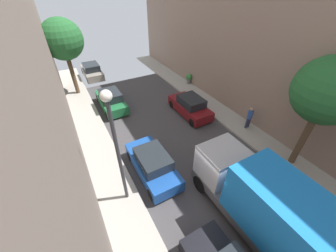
{
  "coord_description": "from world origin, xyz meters",
  "views": [
    {
      "loc": [
        -5.67,
        -4.47,
        9.27
      ],
      "look_at": [
        -0.05,
        5.66,
        0.5
      ],
      "focal_mm": 21.28,
      "sensor_mm": 36.0,
      "label": 1
    }
  ],
  "objects_px": {
    "parked_car_left_5": "(92,71)",
    "lamp_post": "(115,138)",
    "parked_car_left_4": "(111,100)",
    "street_tree_2": "(62,40)",
    "parked_car_right_3": "(190,106)",
    "delivery_truck": "(264,204)",
    "pedestrian": "(249,117)",
    "street_tree_1": "(329,91)",
    "parked_car_left_3": "(152,164)",
    "potted_plant_0": "(189,78)"
  },
  "relations": [
    {
      "from": "parked_car_left_4",
      "to": "street_tree_2",
      "type": "distance_m",
      "value": 6.31
    },
    {
      "from": "parked_car_left_3",
      "to": "pedestrian",
      "type": "bearing_deg",
      "value": 2.58
    },
    {
      "from": "potted_plant_0",
      "to": "lamp_post",
      "type": "xyz_separation_m",
      "value": [
        -10.36,
        -9.79,
        3.37
      ]
    },
    {
      "from": "parked_car_left_3",
      "to": "lamp_post",
      "type": "bearing_deg",
      "value": -155.03
    },
    {
      "from": "parked_car_left_4",
      "to": "pedestrian",
      "type": "height_order",
      "value": "pedestrian"
    },
    {
      "from": "parked_car_right_3",
      "to": "parked_car_left_4",
      "type": "bearing_deg",
      "value": 142.76
    },
    {
      "from": "parked_car_left_5",
      "to": "parked_car_left_3",
      "type": "bearing_deg",
      "value": -90.0
    },
    {
      "from": "street_tree_2",
      "to": "potted_plant_0",
      "type": "distance_m",
      "value": 11.96
    },
    {
      "from": "parked_car_right_3",
      "to": "street_tree_1",
      "type": "distance_m",
      "value": 9.02
    },
    {
      "from": "lamp_post",
      "to": "pedestrian",
      "type": "bearing_deg",
      "value": 7.17
    },
    {
      "from": "parked_car_left_3",
      "to": "lamp_post",
      "type": "relative_size",
      "value": 0.69
    },
    {
      "from": "delivery_truck",
      "to": "pedestrian",
      "type": "xyz_separation_m",
      "value": [
        5.29,
        5.43,
        -0.71
      ]
    },
    {
      "from": "parked_car_left_3",
      "to": "lamp_post",
      "type": "height_order",
      "value": "lamp_post"
    },
    {
      "from": "parked_car_left_4",
      "to": "parked_car_left_5",
      "type": "bearing_deg",
      "value": 90.0
    },
    {
      "from": "parked_car_left_4",
      "to": "pedestrian",
      "type": "relative_size",
      "value": 2.44
    },
    {
      "from": "parked_car_left_5",
      "to": "pedestrian",
      "type": "bearing_deg",
      "value": -62.54
    },
    {
      "from": "pedestrian",
      "to": "street_tree_2",
      "type": "height_order",
      "value": "street_tree_2"
    },
    {
      "from": "parked_car_left_4",
      "to": "street_tree_1",
      "type": "height_order",
      "value": "street_tree_1"
    },
    {
      "from": "parked_car_left_3",
      "to": "potted_plant_0",
      "type": "distance_m",
      "value": 12.28
    },
    {
      "from": "parked_car_left_5",
      "to": "street_tree_2",
      "type": "xyz_separation_m",
      "value": [
        -2.15,
        -3.36,
        4.29
      ]
    },
    {
      "from": "parked_car_left_3",
      "to": "parked_car_left_5",
      "type": "bearing_deg",
      "value": 90.0
    },
    {
      "from": "parked_car_left_4",
      "to": "delivery_truck",
      "type": "distance_m",
      "value": 13.66
    },
    {
      "from": "street_tree_1",
      "to": "potted_plant_0",
      "type": "height_order",
      "value": "street_tree_1"
    },
    {
      "from": "parked_car_left_3",
      "to": "lamp_post",
      "type": "xyz_separation_m",
      "value": [
        -1.9,
        -0.88,
        3.37
      ]
    },
    {
      "from": "street_tree_2",
      "to": "potted_plant_0",
      "type": "relative_size",
      "value": 6.65
    },
    {
      "from": "parked_car_right_3",
      "to": "street_tree_2",
      "type": "height_order",
      "value": "street_tree_2"
    },
    {
      "from": "parked_car_left_5",
      "to": "street_tree_2",
      "type": "bearing_deg",
      "value": -122.65
    },
    {
      "from": "parked_car_left_3",
      "to": "parked_car_right_3",
      "type": "bearing_deg",
      "value": 37.66
    },
    {
      "from": "parked_car_left_3",
      "to": "potted_plant_0",
      "type": "xyz_separation_m",
      "value": [
        8.46,
        8.91,
        0.0
      ]
    },
    {
      "from": "parked_car_left_3",
      "to": "street_tree_2",
      "type": "height_order",
      "value": "street_tree_2"
    },
    {
      "from": "pedestrian",
      "to": "lamp_post",
      "type": "distance_m",
      "value": 10.41
    },
    {
      "from": "parked_car_left_4",
      "to": "potted_plant_0",
      "type": "bearing_deg",
      "value": 4.3
    },
    {
      "from": "street_tree_1",
      "to": "potted_plant_0",
      "type": "distance_m",
      "value": 13.08
    },
    {
      "from": "parked_car_left_3",
      "to": "parked_car_right_3",
      "type": "distance_m",
      "value": 6.82
    },
    {
      "from": "street_tree_1",
      "to": "parked_car_left_5",
      "type": "bearing_deg",
      "value": 112.05
    },
    {
      "from": "parked_car_left_4",
      "to": "lamp_post",
      "type": "distance_m",
      "value": 9.94
    },
    {
      "from": "parked_car_left_4",
      "to": "parked_car_right_3",
      "type": "relative_size",
      "value": 1.0
    },
    {
      "from": "street_tree_1",
      "to": "delivery_truck",
      "type": "bearing_deg",
      "value": -162.35
    },
    {
      "from": "delivery_truck",
      "to": "pedestrian",
      "type": "relative_size",
      "value": 3.84
    },
    {
      "from": "parked_car_left_3",
      "to": "parked_car_left_5",
      "type": "xyz_separation_m",
      "value": [
        0.0,
        15.73,
        0.0
      ]
    },
    {
      "from": "parked_car_left_5",
      "to": "lamp_post",
      "type": "xyz_separation_m",
      "value": [
        -1.9,
        -16.61,
        3.37
      ]
    },
    {
      "from": "parked_car_left_3",
      "to": "potted_plant_0",
      "type": "relative_size",
      "value": 4.24
    },
    {
      "from": "pedestrian",
      "to": "parked_car_left_4",
      "type": "bearing_deg",
      "value": 135.26
    },
    {
      "from": "parked_car_left_3",
      "to": "delivery_truck",
      "type": "bearing_deg",
      "value": -61.98
    },
    {
      "from": "lamp_post",
      "to": "delivery_truck",
      "type": "bearing_deg",
      "value": -42.32
    },
    {
      "from": "pedestrian",
      "to": "lamp_post",
      "type": "bearing_deg",
      "value": -172.83
    },
    {
      "from": "parked_car_left_3",
      "to": "potted_plant_0",
      "type": "bearing_deg",
      "value": 46.49
    },
    {
      "from": "parked_car_left_3",
      "to": "delivery_truck",
      "type": "xyz_separation_m",
      "value": [
        2.7,
        -5.07,
        1.07
      ]
    },
    {
      "from": "parked_car_left_4",
      "to": "parked_car_left_5",
      "type": "relative_size",
      "value": 1.0
    },
    {
      "from": "parked_car_right_3",
      "to": "delivery_truck",
      "type": "distance_m",
      "value": 9.69
    }
  ]
}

